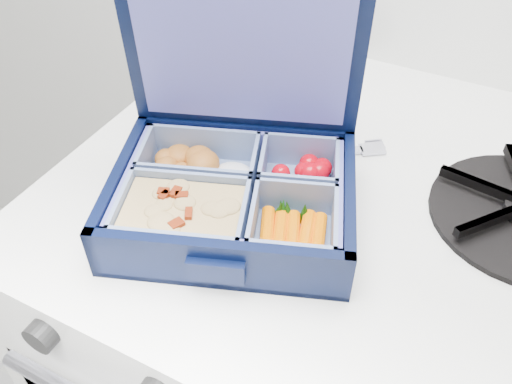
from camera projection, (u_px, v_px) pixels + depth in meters
The scene contains 4 objects.
stove at pixel (323, 376), 0.91m from camera, with size 0.61×0.61×0.91m, color white, non-canonical shape.
bento_box at pixel (233, 198), 0.53m from camera, with size 0.23×0.18×0.06m, color black, non-canonical shape.
burner_grate_rear at pixel (298, 67), 0.74m from camera, with size 0.17×0.17×0.02m, color black.
fork at pixel (304, 154), 0.61m from camera, with size 0.02×0.17×0.01m, color #B2B3C6, non-canonical shape.
Camera 1 is at (0.63, 1.22, 1.30)m, focal length 38.00 mm.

